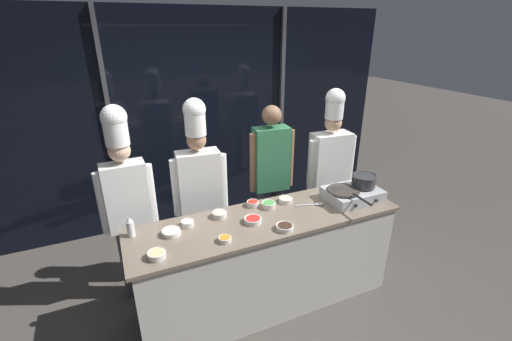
{
  "coord_description": "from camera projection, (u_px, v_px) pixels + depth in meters",
  "views": [
    {
      "loc": [
        -1.15,
        -2.32,
        2.48
      ],
      "look_at": [
        0.0,
        0.25,
        1.28
      ],
      "focal_mm": 24.0,
      "sensor_mm": 36.0,
      "label": 1
    }
  ],
  "objects": [
    {
      "name": "ground_plane",
      "position": [
        266.0,
        300.0,
        3.35
      ],
      "size": [
        24.0,
        24.0,
        0.0
      ],
      "primitive_type": "plane",
      "color": "#47423D"
    },
    {
      "name": "window_wall_back",
      "position": [
        204.0,
        120.0,
        4.43
      ],
      "size": [
        5.23,
        0.09,
        2.7
      ],
      "color": "black",
      "rests_on": "ground_plane"
    },
    {
      "name": "demo_counter",
      "position": [
        267.0,
        261.0,
        3.17
      ],
      "size": [
        2.41,
        0.66,
        0.93
      ],
      "color": "beige",
      "rests_on": "ground_plane"
    },
    {
      "name": "portable_stove",
      "position": [
        352.0,
        194.0,
        3.28
      ],
      "size": [
        0.51,
        0.39,
        0.12
      ],
      "color": "#B2B5BA",
      "rests_on": "demo_counter"
    },
    {
      "name": "frying_pan",
      "position": [
        344.0,
        189.0,
        3.2
      ],
      "size": [
        0.31,
        0.53,
        0.04
      ],
      "color": "#38332D",
      "rests_on": "portable_stove"
    },
    {
      "name": "stock_pot",
      "position": [
        364.0,
        180.0,
        3.27
      ],
      "size": [
        0.26,
        0.23,
        0.11
      ],
      "color": "#333335",
      "rests_on": "portable_stove"
    },
    {
      "name": "squeeze_bottle_clear",
      "position": [
        130.0,
        227.0,
        2.69
      ],
      "size": [
        0.06,
        0.06,
        0.17
      ],
      "color": "white",
      "rests_on": "demo_counter"
    },
    {
      "name": "prep_bowl_carrots",
      "position": [
        225.0,
        239.0,
        2.65
      ],
      "size": [
        0.1,
        0.1,
        0.04
      ],
      "color": "silver",
      "rests_on": "demo_counter"
    },
    {
      "name": "prep_bowl_ginger",
      "position": [
        157.0,
        254.0,
        2.46
      ],
      "size": [
        0.13,
        0.13,
        0.05
      ],
      "color": "silver",
      "rests_on": "demo_counter"
    },
    {
      "name": "prep_bowl_scallions",
      "position": [
        269.0,
        205.0,
        3.14
      ],
      "size": [
        0.13,
        0.13,
        0.05
      ],
      "color": "silver",
      "rests_on": "demo_counter"
    },
    {
      "name": "prep_bowl_onion",
      "position": [
        171.0,
        232.0,
        2.74
      ],
      "size": [
        0.15,
        0.15,
        0.04
      ],
      "color": "silver",
      "rests_on": "demo_counter"
    },
    {
      "name": "prep_bowl_chili_flakes",
      "position": [
        253.0,
        203.0,
        3.17
      ],
      "size": [
        0.11,
        0.11,
        0.05
      ],
      "color": "silver",
      "rests_on": "demo_counter"
    },
    {
      "name": "prep_bowl_garlic",
      "position": [
        187.0,
        223.0,
        2.85
      ],
      "size": [
        0.11,
        0.11,
        0.05
      ],
      "color": "silver",
      "rests_on": "demo_counter"
    },
    {
      "name": "prep_bowl_soy_glaze",
      "position": [
        285.0,
        227.0,
        2.81
      ],
      "size": [
        0.15,
        0.15,
        0.04
      ],
      "color": "silver",
      "rests_on": "demo_counter"
    },
    {
      "name": "prep_bowl_bell_pepper",
      "position": [
        253.0,
        220.0,
        2.9
      ],
      "size": [
        0.15,
        0.15,
        0.04
      ],
      "color": "silver",
      "rests_on": "demo_counter"
    },
    {
      "name": "prep_bowl_noodles",
      "position": [
        286.0,
        200.0,
        3.24
      ],
      "size": [
        0.13,
        0.13,
        0.04
      ],
      "color": "silver",
      "rests_on": "demo_counter"
    },
    {
      "name": "prep_bowl_chicken",
      "position": [
        220.0,
        214.0,
        2.99
      ],
      "size": [
        0.13,
        0.13,
        0.05
      ],
      "color": "silver",
      "rests_on": "demo_counter"
    },
    {
      "name": "serving_spoon_slotted",
      "position": [
        316.0,
        204.0,
        3.19
      ],
      "size": [
        0.27,
        0.11,
        0.02
      ],
      "color": "#B2B5BA",
      "rests_on": "demo_counter"
    },
    {
      "name": "chef_head",
      "position": [
        126.0,
        191.0,
        3.0
      ],
      "size": [
        0.49,
        0.21,
        1.9
      ],
      "rotation": [
        0.0,
        0.0,
        3.18
      ],
      "color": "#4C4C51",
      "rests_on": "ground_plane"
    },
    {
      "name": "chef_sous",
      "position": [
        199.0,
        180.0,
        3.32
      ],
      "size": [
        0.54,
        0.25,
        1.89
      ],
      "rotation": [
        0.0,
        0.0,
        3.06
      ],
      "color": "#232326",
      "rests_on": "ground_plane"
    },
    {
      "name": "person_guest",
      "position": [
        271.0,
        168.0,
        3.63
      ],
      "size": [
        0.49,
        0.22,
        1.75
      ],
      "rotation": [
        0.0,
        0.0,
        3.06
      ],
      "color": "#4C4C51",
      "rests_on": "ground_plane"
    },
    {
      "name": "chef_line",
      "position": [
        330.0,
        160.0,
        3.85
      ],
      "size": [
        0.58,
        0.26,
        1.88
      ],
      "rotation": [
        0.0,
        0.0,
        3.08
      ],
      "color": "#4C4C51",
      "rests_on": "ground_plane"
    }
  ]
}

